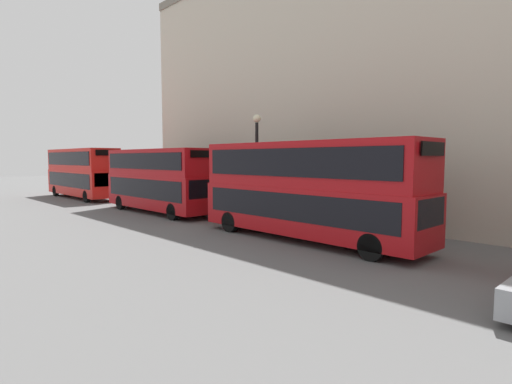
% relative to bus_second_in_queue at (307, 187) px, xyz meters
% --- Properties ---
extents(bus_second_in_queue, '(2.59, 10.94, 4.34)m').
position_rel_bus_second_in_queue_xyz_m(bus_second_in_queue, '(0.00, 0.00, 0.00)').
color(bus_second_in_queue, '#A80F14').
rests_on(bus_second_in_queue, ground).
extents(bus_third_in_queue, '(2.59, 10.06, 4.22)m').
position_rel_bus_second_in_queue_xyz_m(bus_third_in_queue, '(0.00, 12.52, -0.06)').
color(bus_third_in_queue, '#A80F14').
rests_on(bus_third_in_queue, ground).
extents(bus_trailing, '(2.59, 10.94, 4.47)m').
position_rel_bus_second_in_queue_xyz_m(bus_trailing, '(0.00, 26.10, 0.07)').
color(bus_trailing, red).
rests_on(bus_trailing, ground).
extents(street_lamp, '(0.44, 0.44, 6.01)m').
position_rel_bus_second_in_queue_xyz_m(street_lamp, '(1.61, 4.82, 1.36)').
color(street_lamp, black).
rests_on(street_lamp, ground).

